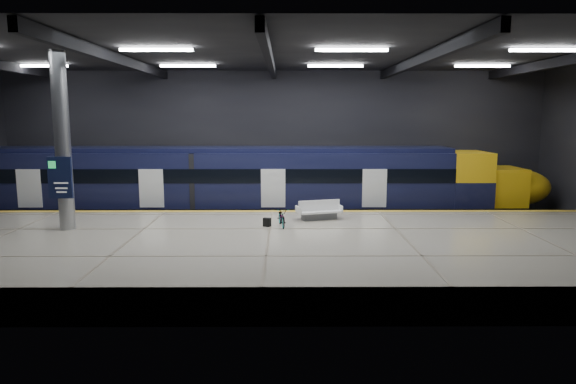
{
  "coord_description": "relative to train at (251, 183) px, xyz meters",
  "views": [
    {
      "loc": [
        0.62,
        -20.92,
        5.55
      ],
      "look_at": [
        0.74,
        1.5,
        2.2
      ],
      "focal_mm": 32.0,
      "sensor_mm": 36.0,
      "label": 1
    }
  ],
  "objects": [
    {
      "name": "ground",
      "position": [
        1.19,
        -5.5,
        -2.06
      ],
      "size": [
        30.0,
        30.0,
        0.0
      ],
      "primitive_type": "plane",
      "color": "black",
      "rests_on": "ground"
    },
    {
      "name": "room_shell",
      "position": [
        1.19,
        -5.49,
        3.66
      ],
      "size": [
        30.1,
        16.1,
        8.05
      ],
      "color": "black",
      "rests_on": "ground"
    },
    {
      "name": "platform",
      "position": [
        1.19,
        -8.0,
        -1.51
      ],
      "size": [
        30.0,
        11.0,
        1.1
      ],
      "primitive_type": "cube",
      "color": "#BCB29F",
      "rests_on": "ground"
    },
    {
      "name": "safety_strip",
      "position": [
        1.19,
        -2.75,
        -0.95
      ],
      "size": [
        30.0,
        0.4,
        0.01
      ],
      "primitive_type": "cube",
      "color": "gold",
      "rests_on": "platform"
    },
    {
      "name": "rails",
      "position": [
        1.19,
        0.0,
        -1.98
      ],
      "size": [
        30.0,
        1.52,
        0.16
      ],
      "color": "gray",
      "rests_on": "ground"
    },
    {
      "name": "train",
      "position": [
        0.0,
        0.0,
        0.0
      ],
      "size": [
        29.4,
        2.84,
        3.79
      ],
      "color": "black",
      "rests_on": "ground"
    },
    {
      "name": "bench",
      "position": [
        3.26,
        -4.68,
        -0.66
      ],
      "size": [
        2.06,
        1.29,
        0.85
      ],
      "rotation": [
        0.0,
        0.0,
        0.28
      ],
      "color": "#595B60",
      "rests_on": "platform"
    },
    {
      "name": "bicycle",
      "position": [
        1.66,
        -6.08,
        -0.58
      ],
      "size": [
        0.71,
        1.5,
        0.76
      ],
      "primitive_type": "imported",
      "rotation": [
        0.0,
        0.0,
        0.15
      ],
      "color": "#99999E",
      "rests_on": "platform"
    },
    {
      "name": "pannier_bag",
      "position": [
        1.06,
        -6.08,
        -0.78
      ],
      "size": [
        0.35,
        0.29,
        0.35
      ],
      "primitive_type": "cube",
      "rotation": [
        0.0,
        0.0,
        -0.43
      ],
      "color": "black",
      "rests_on": "platform"
    },
    {
      "name": "info_column",
      "position": [
        -6.81,
        -6.52,
        2.4
      ],
      "size": [
        0.9,
        0.78,
        6.9
      ],
      "color": "#9EA0A5",
      "rests_on": "platform"
    }
  ]
}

